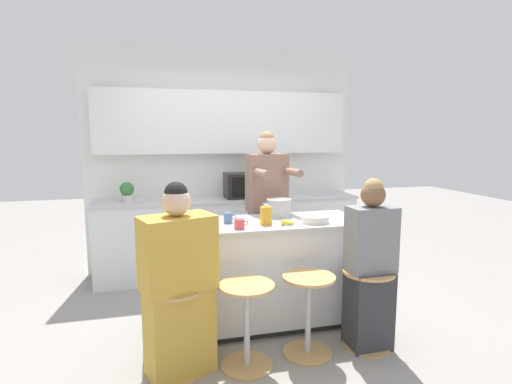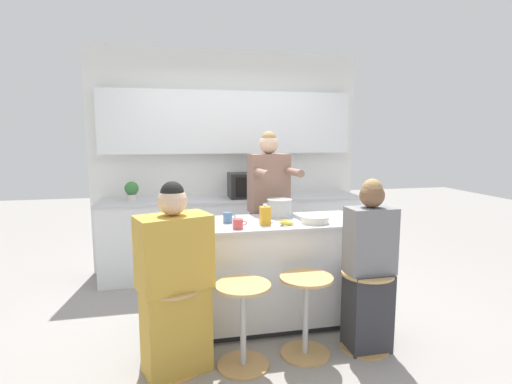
{
  "view_description": "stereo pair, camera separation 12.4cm",
  "coord_description": "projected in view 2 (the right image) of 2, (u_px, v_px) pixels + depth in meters",
  "views": [
    {
      "loc": [
        -0.85,
        -3.27,
        1.67
      ],
      "look_at": [
        0.0,
        0.07,
        1.18
      ],
      "focal_mm": 28.0,
      "sensor_mm": 36.0,
      "label": 1
    },
    {
      "loc": [
        -0.73,
        -3.3,
        1.67
      ],
      "look_at": [
        0.0,
        0.07,
        1.18
      ],
      "focal_mm": 28.0,
      "sensor_mm": 36.0,
      "label": 2
    }
  ],
  "objects": [
    {
      "name": "bar_stool_rightmost",
      "position": [
        366.0,
        305.0,
        3.11
      ],
      "size": [
        0.4,
        0.4,
        0.62
      ],
      "color": "tan",
      "rests_on": "ground_plane"
    },
    {
      "name": "back_counter",
      "position": [
        233.0,
        235.0,
        4.85
      ],
      "size": [
        3.1,
        0.61,
        0.93
      ],
      "color": "silver",
      "rests_on": "ground_plane"
    },
    {
      "name": "coffee_cup_far",
      "position": [
        228.0,
        218.0,
        3.4
      ],
      "size": [
        0.11,
        0.08,
        0.09
      ],
      "color": "#4C7099",
      "rests_on": "kitchen_island"
    },
    {
      "name": "fruit_bowl",
      "position": [
        185.0,
        224.0,
        3.19
      ],
      "size": [
        0.19,
        0.19,
        0.07
      ],
      "color": "white",
      "rests_on": "kitchen_island"
    },
    {
      "name": "potted_plant",
      "position": [
        132.0,
        190.0,
        4.52
      ],
      "size": [
        0.16,
        0.16,
        0.22
      ],
      "color": "beige",
      "rests_on": "back_counter"
    },
    {
      "name": "bar_stool_center_left",
      "position": [
        243.0,
        319.0,
        2.86
      ],
      "size": [
        0.4,
        0.4,
        0.62
      ],
      "color": "tan",
      "rests_on": "ground_plane"
    },
    {
      "name": "ground_plane",
      "position": [
        258.0,
        323.0,
        3.58
      ],
      "size": [
        16.0,
        16.0,
        0.0
      ],
      "primitive_type": "plane",
      "color": "gray"
    },
    {
      "name": "wall_back",
      "position": [
        229.0,
        146.0,
        4.98
      ],
      "size": [
        3.33,
        0.22,
        2.7
      ],
      "color": "silver",
      "rests_on": "ground_plane"
    },
    {
      "name": "coffee_cup_near",
      "position": [
        238.0,
        224.0,
        3.18
      ],
      "size": [
        0.11,
        0.08,
        0.08
      ],
      "color": "#DB4C51",
      "rests_on": "kitchen_island"
    },
    {
      "name": "person_seated_near",
      "position": [
        369.0,
        273.0,
        3.07
      ],
      "size": [
        0.36,
        0.27,
        1.35
      ],
      "rotation": [
        0.0,
        0.0,
        0.01
      ],
      "color": "#333338",
      "rests_on": "ground_plane"
    },
    {
      "name": "mixing_bowl_steel",
      "position": [
        315.0,
        219.0,
        3.39
      ],
      "size": [
        0.24,
        0.24,
        0.06
      ],
      "color": "silver",
      "rests_on": "kitchen_island"
    },
    {
      "name": "person_cooking",
      "position": [
        269.0,
        217.0,
        4.02
      ],
      "size": [
        0.44,
        0.57,
        1.71
      ],
      "rotation": [
        0.0,
        0.0,
        0.1
      ],
      "color": "#383842",
      "rests_on": "ground_plane"
    },
    {
      "name": "juice_carton",
      "position": [
        265.0,
        215.0,
        3.32
      ],
      "size": [
        0.08,
        0.08,
        0.17
      ],
      "color": "gold",
      "rests_on": "kitchen_island"
    },
    {
      "name": "bar_stool_leftmost",
      "position": [
        173.0,
        323.0,
        2.81
      ],
      "size": [
        0.4,
        0.4,
        0.62
      ],
      "color": "tan",
      "rests_on": "ground_plane"
    },
    {
      "name": "bar_stool_center_right",
      "position": [
        306.0,
        310.0,
        3.02
      ],
      "size": [
        0.4,
        0.4,
        0.62
      ],
      "color": "tan",
      "rests_on": "ground_plane"
    },
    {
      "name": "person_wrapped_blanket",
      "position": [
        175.0,
        285.0,
        2.76
      ],
      "size": [
        0.55,
        0.43,
        1.36
      ],
      "rotation": [
        0.0,
        0.0,
        0.33
      ],
      "color": "gold",
      "rests_on": "ground_plane"
    },
    {
      "name": "cooking_pot",
      "position": [
        280.0,
        208.0,
        3.66
      ],
      "size": [
        0.32,
        0.23,
        0.16
      ],
      "color": "#B7BABC",
      "rests_on": "kitchen_island"
    },
    {
      "name": "banana_bunch",
      "position": [
        286.0,
        223.0,
        3.31
      ],
      "size": [
        0.15,
        0.11,
        0.05
      ],
      "color": "yellow",
      "rests_on": "kitchen_island"
    },
    {
      "name": "microwave",
      "position": [
        251.0,
        185.0,
        4.77
      ],
      "size": [
        0.53,
        0.34,
        0.29
      ],
      "color": "black",
      "rests_on": "back_counter"
    },
    {
      "name": "kitchen_island",
      "position": [
        258.0,
        273.0,
        3.51
      ],
      "size": [
        1.85,
        0.67,
        0.93
      ],
      "color": "black",
      "rests_on": "ground_plane"
    }
  ]
}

